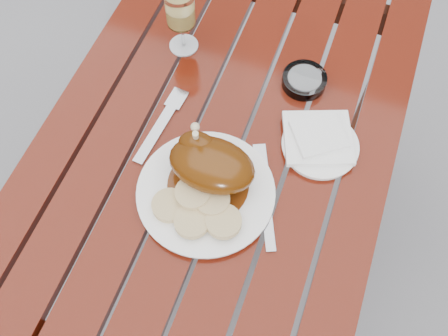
{
  "coord_description": "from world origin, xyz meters",
  "views": [
    {
      "loc": [
        0.22,
        -0.59,
        1.74
      ],
      "look_at": [
        0.05,
        -0.12,
        0.78
      ],
      "focal_mm": 40.0,
      "sensor_mm": 36.0,
      "label": 1
    }
  ],
  "objects_px": {
    "table": "(222,194)",
    "side_plate": "(320,146)",
    "ashtray": "(304,80)",
    "wine_glass": "(181,21)",
    "dinner_plate": "(206,193)"
  },
  "relations": [
    {
      "from": "dinner_plate",
      "to": "side_plate",
      "type": "distance_m",
      "value": 0.28
    },
    {
      "from": "table",
      "to": "side_plate",
      "type": "bearing_deg",
      "value": 5.97
    },
    {
      "from": "wine_glass",
      "to": "ashtray",
      "type": "height_order",
      "value": "wine_glass"
    },
    {
      "from": "dinner_plate",
      "to": "table",
      "type": "bearing_deg",
      "value": 98.81
    },
    {
      "from": "table",
      "to": "ashtray",
      "type": "height_order",
      "value": "ashtray"
    },
    {
      "from": "table",
      "to": "wine_glass",
      "type": "distance_m",
      "value": 0.53
    },
    {
      "from": "table",
      "to": "side_plate",
      "type": "xyz_separation_m",
      "value": [
        0.23,
        0.02,
        0.38
      ]
    },
    {
      "from": "table",
      "to": "side_plate",
      "type": "height_order",
      "value": "side_plate"
    },
    {
      "from": "table",
      "to": "side_plate",
      "type": "relative_size",
      "value": 6.79
    },
    {
      "from": "table",
      "to": "dinner_plate",
      "type": "distance_m",
      "value": 0.42
    },
    {
      "from": "ashtray",
      "to": "dinner_plate",
      "type": "bearing_deg",
      "value": -108.09
    },
    {
      "from": "table",
      "to": "side_plate",
      "type": "distance_m",
      "value": 0.45
    },
    {
      "from": "table",
      "to": "dinner_plate",
      "type": "relative_size",
      "value": 4.0
    },
    {
      "from": "ashtray",
      "to": "side_plate",
      "type": "bearing_deg",
      "value": -62.8
    },
    {
      "from": "wine_glass",
      "to": "table",
      "type": "bearing_deg",
      "value": -48.34
    }
  ]
}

